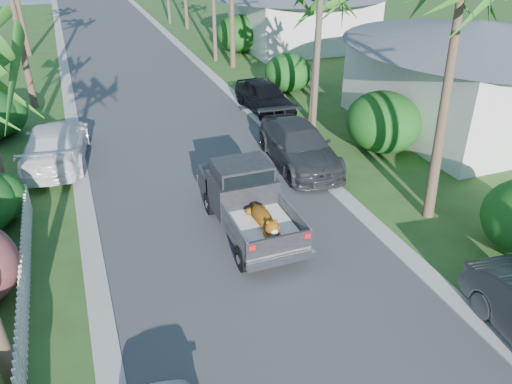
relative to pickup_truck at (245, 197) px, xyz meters
name	(u,v)px	position (x,y,z in m)	size (l,w,h in m)	color
road	(141,80)	(-0.48, 17.54, -1.00)	(8.00, 100.00, 0.02)	#38383A
curb_left	(67,87)	(-4.78, 17.54, -0.98)	(0.60, 100.00, 0.06)	#A5A39E
curb_right	(210,73)	(3.82, 17.54, -0.98)	(0.60, 100.00, 0.06)	#A5A39E
pickup_truck	(245,197)	(0.00, 0.00, 0.00)	(1.98, 5.12, 2.06)	black
parked_car_rm	(299,146)	(3.49, 3.52, -0.23)	(2.18, 5.37, 1.56)	#323337
parked_car_rf	(264,96)	(4.52, 9.84, -0.25)	(1.80, 4.48, 1.53)	black
parked_car_lf	(56,144)	(-5.48, 7.00, -0.20)	(2.28, 5.60, 1.63)	white
shrub_r_b	(383,122)	(7.32, 3.54, 0.24)	(3.00, 3.30, 2.50)	#164A15
shrub_r_c	(288,72)	(7.02, 12.54, 0.04)	(2.60, 2.86, 2.10)	#164A15
shrub_r_d	(239,33)	(7.52, 22.54, 0.29)	(3.20, 3.52, 2.60)	#164A15
picket_fence	(24,297)	(-6.48, -1.96, -0.51)	(0.10, 11.00, 1.00)	white
house_right_near	(471,80)	(12.52, 4.54, 1.21)	(8.00, 9.00, 4.80)	silver
house_right_far	(302,17)	(12.52, 22.54, 1.11)	(9.00, 8.00, 4.60)	silver
utility_pole_b	(318,33)	(5.12, 5.54, 3.59)	(1.60, 0.26, 9.00)	brown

